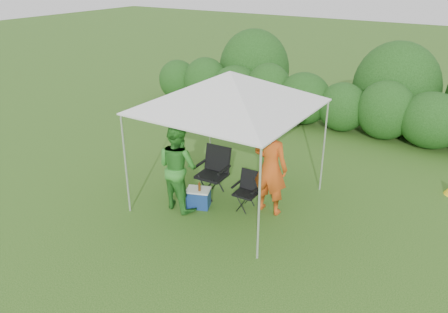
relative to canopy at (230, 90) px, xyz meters
The scene contains 9 objects.
ground 2.51m from the canopy, 90.00° to the right, with size 70.00×70.00×0.00m, color #3C6820.
hedge 5.74m from the canopy, 88.36° to the left, with size 12.87×1.53×1.80m.
canopy is the anchor object (origin of this frame).
chair_right 2.06m from the canopy, ahead, with size 0.51×0.47×0.81m.
chair_left 1.90m from the canopy, 169.65° to the left, with size 0.70×0.64×1.09m.
man 1.74m from the canopy, ahead, with size 0.72×0.47×1.98m, color #D44F18.
woman 1.88m from the canopy, 132.45° to the right, with size 0.90×0.70×1.85m, color #34892D.
cooler 2.36m from the canopy, 123.60° to the right, with size 0.58×0.51×0.41m.
bottle 2.07m from the canopy, 117.82° to the right, with size 0.06×0.06×0.21m, color #592D0C.
Camera 1 is at (4.35, -6.60, 4.71)m, focal length 35.00 mm.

